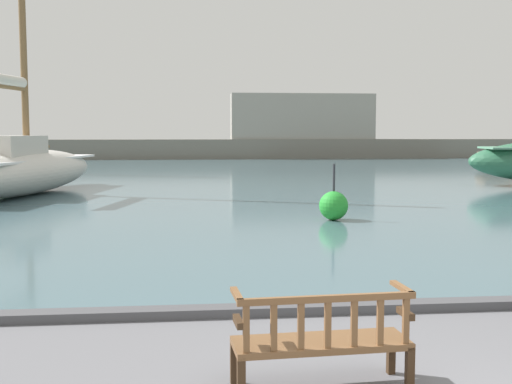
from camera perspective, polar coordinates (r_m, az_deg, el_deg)
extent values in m
cube|color=#476670|center=(48.21, -3.83, 2.63)|extent=(100.00, 80.00, 0.08)
cube|color=#4C4C50|center=(8.48, 6.40, -10.23)|extent=(40.00, 0.30, 0.12)
cube|color=#3D2A19|center=(6.15, -1.95, -14.85)|extent=(0.07, 0.07, 0.42)
cube|color=#3D2A19|center=(6.52, 11.91, -13.77)|extent=(0.07, 0.07, 0.42)
cube|color=#3D2A19|center=(5.73, -1.33, -16.39)|extent=(0.07, 0.07, 0.42)
cube|color=#3D2A19|center=(6.12, 13.51, -15.07)|extent=(0.07, 0.07, 0.42)
cube|color=brown|center=(6.01, 5.78, -13.22)|extent=(1.63, 0.62, 0.06)
cube|color=brown|center=(5.68, 6.42, -9.40)|extent=(1.60, 0.15, 0.06)
cube|color=brown|center=(5.59, -0.88, -12.10)|extent=(0.06, 0.04, 0.41)
cube|color=brown|center=(5.63, 1.59, -11.98)|extent=(0.06, 0.04, 0.41)
cube|color=brown|center=(5.68, 4.02, -11.83)|extent=(0.06, 0.04, 0.41)
cube|color=brown|center=(5.74, 6.39, -11.67)|extent=(0.06, 0.04, 0.41)
cube|color=brown|center=(5.81, 8.72, -11.50)|extent=(0.06, 0.04, 0.41)
cube|color=brown|center=(5.89, 10.98, -11.30)|extent=(0.06, 0.04, 0.41)
cube|color=brown|center=(5.97, 13.18, -11.10)|extent=(0.06, 0.04, 0.41)
cube|color=#3D2A19|center=(5.70, -1.59, -11.45)|extent=(0.08, 0.30, 0.06)
cube|color=brown|center=(5.73, -1.72, -9.13)|extent=(0.09, 0.47, 0.04)
cube|color=#3D2A19|center=(6.10, 13.14, -10.46)|extent=(0.08, 0.30, 0.06)
cube|color=brown|center=(6.12, 12.86, -8.31)|extent=(0.09, 0.47, 0.04)
cylinder|color=brown|center=(43.54, -18.54, 3.82)|extent=(0.74, 1.66, 0.23)
ellipsoid|color=silver|center=(24.50, -19.92, 1.66)|extent=(4.65, 10.51, 1.62)
cube|color=white|center=(24.48, -19.95, 2.70)|extent=(3.78, 9.18, 0.08)
cube|color=beige|center=(23.79, -20.82, 3.70)|extent=(1.91, 2.97, 0.83)
sphere|color=green|center=(16.52, 6.91, -1.21)|extent=(0.74, 0.74, 0.74)
cylinder|color=#2D2D33|center=(16.45, 6.94, 1.28)|extent=(0.06, 0.06, 0.70)
cube|color=slate|center=(54.21, -4.08, 3.79)|extent=(55.92, 2.40, 1.72)
cube|color=gray|center=(55.02, 4.16, 6.71)|extent=(12.21, 2.00, 3.84)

